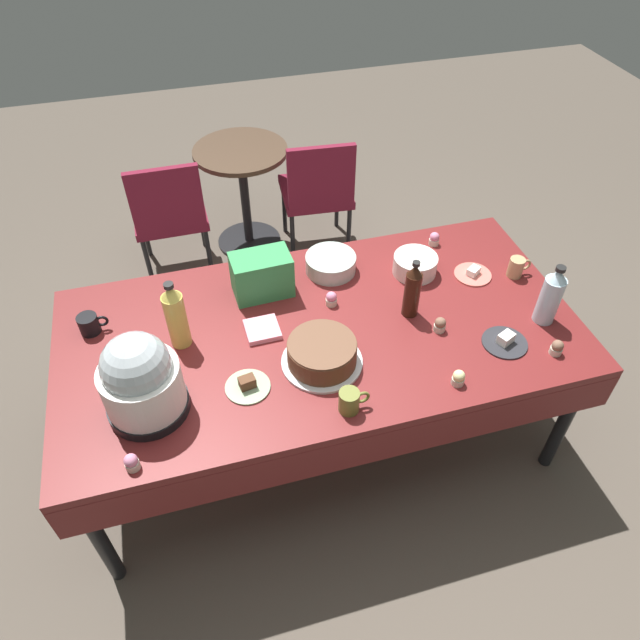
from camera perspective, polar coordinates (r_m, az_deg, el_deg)
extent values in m
plane|color=brown|center=(3.05, 0.00, -10.79)|extent=(9.00, 9.00, 0.00)
cube|color=maroon|center=(2.49, 0.00, -1.15)|extent=(2.20, 1.10, 0.04)
cylinder|color=black|center=(2.53, -20.99, -19.08)|extent=(0.06, 0.06, 0.71)
cylinder|color=black|center=(2.88, 22.91, -8.84)|extent=(0.06, 0.06, 0.71)
cylinder|color=black|center=(3.09, -21.07, -3.58)|extent=(0.06, 0.06, 0.71)
cylinder|color=black|center=(3.39, 14.67, 3.23)|extent=(0.06, 0.06, 0.71)
cube|color=maroon|center=(2.25, 3.83, -12.73)|extent=(2.20, 0.01, 0.18)
cube|color=maroon|center=(2.95, -2.85, 4.64)|extent=(2.20, 0.01, 0.18)
cylinder|color=silver|center=(2.34, 0.19, -4.09)|extent=(0.33, 0.33, 0.01)
cylinder|color=brown|center=(2.30, 0.20, -3.23)|extent=(0.28, 0.28, 0.09)
cylinder|color=brown|center=(2.26, 0.20, -2.37)|extent=(0.27, 0.27, 0.01)
cylinder|color=black|center=(2.27, -16.40, -7.99)|extent=(0.30, 0.30, 0.04)
cylinder|color=white|center=(2.19, -16.98, -6.23)|extent=(0.29, 0.29, 0.18)
sphere|color=#B2BCC1|center=(2.11, -17.58, -4.36)|extent=(0.25, 0.25, 0.25)
cylinder|color=#B2C6BC|center=(2.74, 1.05, 5.55)|extent=(0.24, 0.24, 0.08)
cylinder|color=silver|center=(2.76, 9.29, 5.37)|extent=(0.20, 0.20, 0.09)
cylinder|color=#E07266|center=(2.82, 14.73, 4.34)|extent=(0.17, 0.17, 0.01)
cube|color=white|center=(2.81, 14.80, 4.66)|extent=(0.07, 0.07, 0.03)
cylinder|color=#2D2D33|center=(2.53, 17.62, -2.12)|extent=(0.19, 0.19, 0.01)
cube|color=white|center=(2.51, 17.75, -1.72)|extent=(0.08, 0.07, 0.04)
cylinder|color=#8CA87F|center=(2.27, -7.08, -6.51)|extent=(0.18, 0.18, 0.01)
cube|color=brown|center=(2.25, -7.14, -6.07)|extent=(0.07, 0.05, 0.05)
cylinder|color=beige|center=(2.51, 11.61, -0.73)|extent=(0.05, 0.05, 0.03)
sphere|color=brown|center=(2.49, 11.71, -0.27)|extent=(0.05, 0.05, 0.05)
cylinder|color=beige|center=(2.14, -17.88, -13.36)|extent=(0.05, 0.05, 0.03)
sphere|color=pink|center=(2.12, -18.05, -12.94)|extent=(0.05, 0.05, 0.05)
cylinder|color=beige|center=(2.57, 1.11, 1.81)|extent=(0.05, 0.05, 0.03)
sphere|color=pink|center=(2.55, 1.12, 2.28)|extent=(0.05, 0.05, 0.05)
cylinder|color=beige|center=(2.55, 22.09, -2.78)|extent=(0.05, 0.05, 0.03)
sphere|color=brown|center=(2.53, 22.26, -2.34)|extent=(0.05, 0.05, 0.05)
cylinder|color=beige|center=(2.32, 13.34, -5.80)|extent=(0.05, 0.05, 0.03)
sphere|color=beige|center=(2.30, 13.46, -5.34)|extent=(0.05, 0.05, 0.05)
cylinder|color=beige|center=(2.97, 11.08, 7.54)|extent=(0.05, 0.05, 0.03)
sphere|color=pink|center=(2.95, 11.16, 7.98)|extent=(0.05, 0.05, 0.05)
cylinder|color=silver|center=(2.62, 21.53, 1.82)|extent=(0.09, 0.09, 0.22)
cone|color=silver|center=(2.54, 22.32, 4.06)|extent=(0.08, 0.08, 0.05)
cylinder|color=black|center=(2.52, 22.53, 4.65)|extent=(0.04, 0.04, 0.02)
cylinder|color=gold|center=(2.40, -13.84, -0.04)|extent=(0.09, 0.09, 0.25)
cone|color=gold|center=(2.30, -14.47, 2.65)|extent=(0.08, 0.08, 0.05)
cylinder|color=black|center=(2.28, -14.62, 3.28)|extent=(0.04, 0.04, 0.02)
cylinder|color=#33190F|center=(2.50, 8.98, 2.49)|extent=(0.07, 0.07, 0.21)
cone|color=#33190F|center=(2.42, 9.32, 4.83)|extent=(0.06, 0.06, 0.05)
cylinder|color=black|center=(2.39, 9.42, 5.45)|extent=(0.03, 0.03, 0.02)
cylinder|color=tan|center=(2.85, 18.63, 4.91)|extent=(0.07, 0.07, 0.09)
torus|color=tan|center=(2.87, 19.45, 5.12)|extent=(0.06, 0.01, 0.06)
cylinder|color=black|center=(2.62, -21.71, -0.39)|extent=(0.08, 0.08, 0.09)
torus|color=black|center=(2.61, -20.58, -0.10)|extent=(0.05, 0.01, 0.05)
cylinder|color=olive|center=(2.16, 2.86, -7.94)|extent=(0.08, 0.08, 0.10)
torus|color=olive|center=(2.17, 4.16, -7.57)|extent=(0.06, 0.01, 0.06)
cube|color=#338C4C|center=(2.59, -5.73, 4.42)|extent=(0.27, 0.17, 0.20)
cube|color=pink|center=(2.47, -5.67, -0.93)|extent=(0.14, 0.14, 0.02)
cube|color=maroon|center=(3.84, -14.48, 10.05)|extent=(0.44, 0.44, 0.05)
cube|color=maroon|center=(3.55, -14.82, 11.31)|extent=(0.42, 0.04, 0.40)
cylinder|color=black|center=(4.12, -11.55, 9.40)|extent=(0.03, 0.03, 0.40)
cylinder|color=black|center=(4.13, -16.79, 8.36)|extent=(0.03, 0.03, 0.40)
cylinder|color=black|center=(3.81, -10.80, 6.28)|extent=(0.03, 0.03, 0.40)
cylinder|color=black|center=(3.82, -16.43, 5.18)|extent=(0.03, 0.03, 0.40)
cube|color=maroon|center=(3.93, -0.45, 12.45)|extent=(0.47, 0.47, 0.05)
cube|color=maroon|center=(3.65, 0.13, 13.82)|extent=(0.42, 0.07, 0.40)
cylinder|color=black|center=(4.24, 1.66, 11.46)|extent=(0.03, 0.03, 0.40)
cylinder|color=black|center=(4.19, -3.52, 10.91)|extent=(0.03, 0.03, 0.40)
cylinder|color=black|center=(3.94, 2.84, 8.50)|extent=(0.03, 0.03, 0.40)
cylinder|color=black|center=(3.88, -2.69, 7.88)|extent=(0.03, 0.03, 0.40)
cylinder|color=#473323|center=(3.85, -7.83, 16.07)|extent=(0.60, 0.60, 0.03)
cylinder|color=black|center=(4.02, -7.34, 11.68)|extent=(0.06, 0.06, 0.67)
cylinder|color=black|center=(4.22, -6.92, 7.74)|extent=(0.44, 0.44, 0.02)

